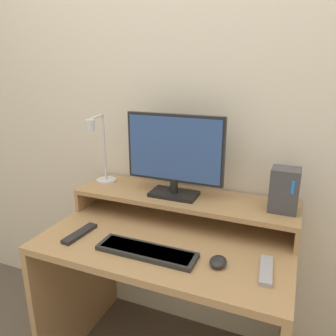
# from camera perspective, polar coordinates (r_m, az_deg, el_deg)

# --- Properties ---
(wall_back) EXTENTS (6.00, 0.05, 2.50)m
(wall_back) POSITION_cam_1_polar(r_m,az_deg,el_deg) (1.61, 5.07, 10.77)
(wall_back) COLOR beige
(wall_back) RESTS_ON ground_plane
(desk) EXTENTS (1.05, 0.65, 0.73)m
(desk) POSITION_cam_1_polar(r_m,az_deg,el_deg) (1.57, 0.09, -18.81)
(desk) COLOR #A87F51
(desk) RESTS_ON ground_plane
(monitor_shelf) EXTENTS (1.05, 0.28, 0.11)m
(monitor_shelf) POSITION_cam_1_polar(r_m,az_deg,el_deg) (1.56, 2.69, -5.42)
(monitor_shelf) COLOR #A87F51
(monitor_shelf) RESTS_ON desk
(monitor) EXTENTS (0.46, 0.13, 0.38)m
(monitor) POSITION_cam_1_polar(r_m,az_deg,el_deg) (1.48, 1.12, 2.42)
(monitor) COLOR black
(monitor) RESTS_ON monitor_shelf
(desk_lamp) EXTENTS (0.11, 0.23, 0.36)m
(desk_lamp) POSITION_cam_1_polar(r_m,az_deg,el_deg) (1.67, -11.62, 2.30)
(desk_lamp) COLOR silver
(desk_lamp) RESTS_ON monitor_shelf
(router_dock) EXTENTS (0.12, 0.10, 0.19)m
(router_dock) POSITION_cam_1_polar(r_m,az_deg,el_deg) (1.44, 19.60, -3.61)
(router_dock) COLOR #3D3D42
(router_dock) RESTS_ON monitor_shelf
(keyboard) EXTENTS (0.40, 0.11, 0.02)m
(keyboard) POSITION_cam_1_polar(r_m,az_deg,el_deg) (1.32, -3.76, -14.25)
(keyboard) COLOR #282828
(keyboard) RESTS_ON desk
(mouse) EXTENTS (0.06, 0.08, 0.03)m
(mouse) POSITION_cam_1_polar(r_m,az_deg,el_deg) (1.26, 8.73, -15.82)
(mouse) COLOR black
(mouse) RESTS_ON desk
(remote_control) EXTENTS (0.06, 0.19, 0.02)m
(remote_control) POSITION_cam_1_polar(r_m,az_deg,el_deg) (1.49, -15.11, -10.95)
(remote_control) COLOR black
(remote_control) RESTS_ON desk
(remote_secondary) EXTENTS (0.06, 0.18, 0.02)m
(remote_secondary) POSITION_cam_1_polar(r_m,az_deg,el_deg) (1.26, 16.71, -16.70)
(remote_secondary) COLOR #99999E
(remote_secondary) RESTS_ON desk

